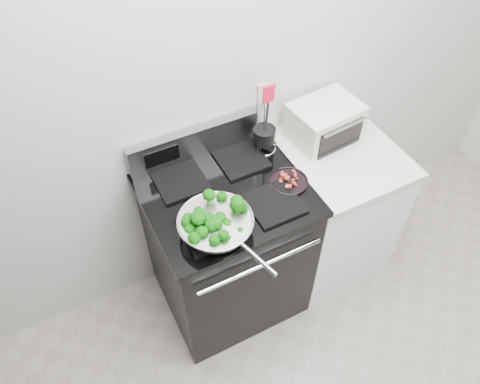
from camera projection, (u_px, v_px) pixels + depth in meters
back_wall at (249, 71)px, 2.27m from camera, size 4.00×0.02×2.70m
gas_range at (228, 247)px, 2.62m from camera, size 0.79×0.69×1.13m
counter at (329, 208)px, 2.85m from camera, size 0.62×0.68×0.92m
skillet at (216, 225)px, 2.08m from camera, size 0.35×0.54×0.07m
broccoli_pile at (215, 221)px, 2.06m from camera, size 0.27×0.27×0.09m
bacon_plate at (289, 180)px, 2.31m from camera, size 0.19×0.19×0.04m
utensil_holder at (264, 139)px, 2.43m from camera, size 0.13×0.13×0.41m
toaster_oven at (325, 122)px, 2.52m from camera, size 0.38×0.31×0.21m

